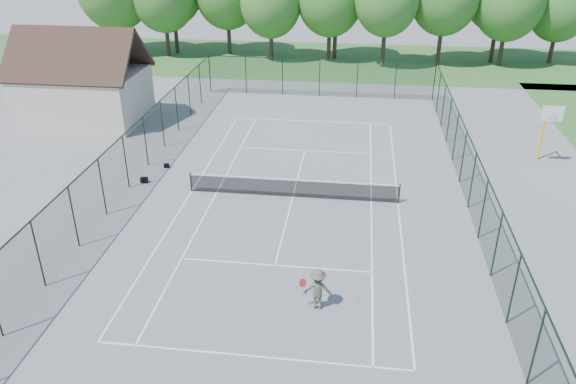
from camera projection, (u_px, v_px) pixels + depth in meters
The scene contains 10 objects.
ground at pixel (293, 197), 29.62m from camera, with size 140.00×140.00×0.00m, color gray.
grass_far at pixel (328, 60), 56.16m from camera, with size 80.00×16.00×0.01m, color #3D7230.
court_lines at pixel (293, 197), 29.62m from camera, with size 11.05×23.85×0.01m.
tennis_net at pixel (293, 187), 29.36m from camera, with size 11.08×0.08×1.10m.
fence_enclosure at pixel (293, 170), 28.92m from camera, with size 18.05×36.05×3.02m.
utility_building at pixel (81, 78), 38.86m from camera, with size 8.60×6.27×6.63m.
basketball_goal at pixel (548, 122), 32.49m from camera, with size 1.20×1.43×3.65m.
sports_bag_a at pixel (144, 180), 31.11m from camera, with size 0.39×0.23×0.31m, color black.
sports_bag_b at pixel (167, 166), 32.91m from camera, with size 0.32×0.19×0.25m, color black.
tennis_player at pixel (318, 289), 21.07m from camera, with size 2.07×0.82×1.69m.
Camera 1 is at (3.07, -26.12, 13.64)m, focal length 35.00 mm.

